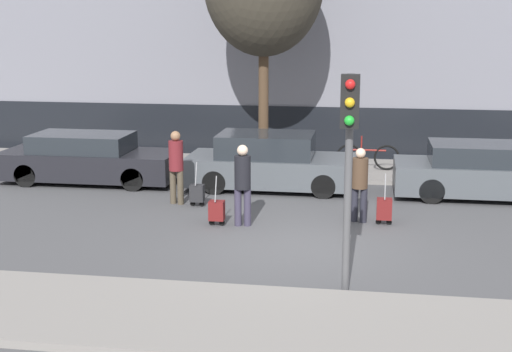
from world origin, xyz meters
The scene contains 14 objects.
ground_plane centered at (0.00, 0.00, 0.00)m, with size 80.00×80.00×0.00m, color #4C4C4F.
sidewalk_near centered at (0.00, -3.75, 0.06)m, with size 28.00×2.50×0.12m.
sidewalk_far centered at (0.00, 7.00, 0.06)m, with size 28.00×3.00×0.12m.
parked_car_0 centered at (-6.09, 4.63, 0.63)m, with size 4.67×1.74×1.31m.
parked_car_1 centered at (-1.16, 4.68, 0.67)m, with size 4.38×1.87×1.43m.
parked_car_2 centered at (4.17, 4.56, 0.63)m, with size 4.52×1.81×1.33m.
pedestrian_left centered at (-3.14, 2.75, 0.99)m, with size 0.34×0.34×1.74m.
trolley_left centered at (-2.61, 2.60, 0.32)m, with size 0.34×0.29×1.06m.
pedestrian_center centered at (-1.28, 1.19, 0.99)m, with size 0.35×0.34×1.73m.
trolley_center centered at (-1.83, 1.11, 0.32)m, with size 0.34×0.29×1.07m.
pedestrian_right centered at (1.14, 1.87, 0.91)m, with size 0.34×0.34×1.61m.
trolley_right centered at (1.67, 1.73, 0.34)m, with size 0.34×0.29×1.11m.
traffic_light centered at (0.99, -2.36, 2.49)m, with size 0.28×0.47×3.48m.
parked_bicycle centered at (1.29, 6.88, 0.49)m, with size 1.77×0.06×0.96m.
Camera 1 is at (1.26, -13.10, 4.26)m, focal length 50.00 mm.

